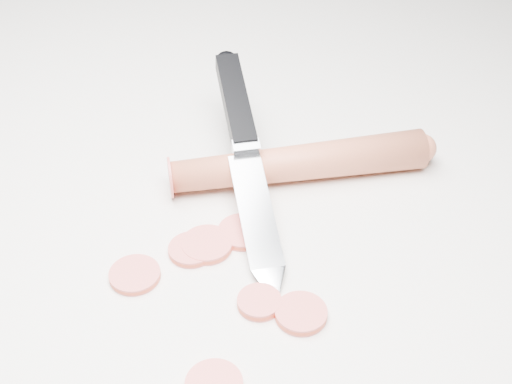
% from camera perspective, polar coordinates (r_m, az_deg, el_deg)
% --- Properties ---
extents(ground, '(2.40, 2.40, 0.00)m').
position_cam_1_polar(ground, '(0.57, -2.97, -3.29)').
color(ground, silver).
rests_on(ground, ground).
extents(carrot, '(0.20, 0.14, 0.03)m').
position_cam_1_polar(carrot, '(0.61, 3.47, 2.37)').
color(carrot, '#BD5637').
rests_on(carrot, ground).
extents(carrot_slice_0, '(0.04, 0.04, 0.01)m').
position_cam_1_polar(carrot_slice_0, '(0.55, -5.19, -4.62)').
color(carrot_slice_0, '#D54F4A').
rests_on(carrot_slice_0, ground).
extents(carrot_slice_1, '(0.04, 0.04, 0.01)m').
position_cam_1_polar(carrot_slice_1, '(0.54, -9.68, -6.55)').
color(carrot_slice_1, '#D54F4A').
rests_on(carrot_slice_1, ground).
extents(carrot_slice_2, '(0.04, 0.04, 0.01)m').
position_cam_1_polar(carrot_slice_2, '(0.57, -1.11, -3.22)').
color(carrot_slice_2, '#D54F4A').
rests_on(carrot_slice_2, ground).
extents(carrot_slice_3, '(0.03, 0.03, 0.01)m').
position_cam_1_polar(carrot_slice_3, '(0.52, 0.27, -8.81)').
color(carrot_slice_3, '#D54F4A').
rests_on(carrot_slice_3, ground).
extents(carrot_slice_4, '(0.04, 0.04, 0.01)m').
position_cam_1_polar(carrot_slice_4, '(0.51, 3.62, -9.68)').
color(carrot_slice_4, '#D54F4A').
rests_on(carrot_slice_4, ground).
extents(carrot_slice_5, '(0.04, 0.04, 0.01)m').
position_cam_1_polar(carrot_slice_5, '(0.56, -3.95, -4.24)').
color(carrot_slice_5, '#D54F4A').
rests_on(carrot_slice_5, ground).
extents(kitchen_knife, '(0.16, 0.23, 0.07)m').
position_cam_1_polar(kitchen_knife, '(0.58, -0.55, 2.57)').
color(kitchen_knife, silver).
rests_on(kitchen_knife, ground).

